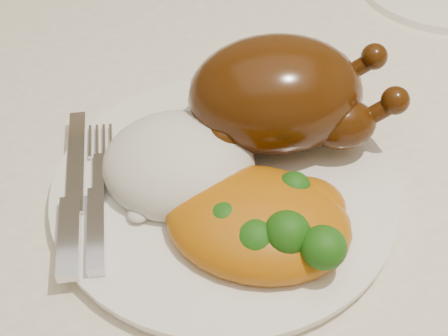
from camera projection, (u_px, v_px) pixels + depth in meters
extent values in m
cube|color=brown|center=(336.00, 83.00, 0.68)|extent=(1.60, 0.90, 0.04)
cube|color=white|center=(339.00, 66.00, 0.66)|extent=(1.72, 1.02, 0.01)
cylinder|color=white|center=(224.00, 189.00, 0.53)|extent=(0.31, 0.31, 0.01)
ellipsoid|color=#462407|center=(276.00, 94.00, 0.53)|extent=(0.15, 0.12, 0.10)
ellipsoid|color=#462407|center=(265.00, 78.00, 0.51)|extent=(0.07, 0.05, 0.04)
ellipsoid|color=#462407|center=(342.00, 124.00, 0.52)|extent=(0.06, 0.04, 0.04)
sphere|color=#462407|center=(395.00, 101.00, 0.51)|extent=(0.02, 0.02, 0.02)
ellipsoid|color=#462407|center=(326.00, 80.00, 0.57)|extent=(0.06, 0.04, 0.04)
sphere|color=#462407|center=(374.00, 57.00, 0.55)|extent=(0.02, 0.02, 0.02)
sphere|color=#462407|center=(223.00, 139.00, 0.52)|extent=(0.03, 0.03, 0.03)
sphere|color=#462407|center=(214.00, 87.00, 0.56)|extent=(0.03, 0.03, 0.03)
ellipsoid|color=white|center=(179.00, 164.00, 0.52)|extent=(0.14, 0.13, 0.07)
ellipsoid|color=#BE670C|center=(258.00, 222.00, 0.48)|extent=(0.17, 0.15, 0.05)
ellipsoid|color=#BE670C|center=(304.00, 207.00, 0.49)|extent=(0.07, 0.06, 0.03)
ellipsoid|color=#133D0A|center=(282.00, 235.00, 0.47)|extent=(0.03, 0.03, 0.03)
ellipsoid|color=#133D0A|center=(255.00, 243.00, 0.46)|extent=(0.04, 0.04, 0.04)
ellipsoid|color=#133D0A|center=(226.00, 220.00, 0.47)|extent=(0.03, 0.03, 0.03)
ellipsoid|color=#133D0A|center=(323.00, 248.00, 0.44)|extent=(0.03, 0.03, 0.03)
ellipsoid|color=#133D0A|center=(252.00, 249.00, 0.46)|extent=(0.03, 0.03, 0.02)
ellipsoid|color=#133D0A|center=(287.00, 235.00, 0.45)|extent=(0.04, 0.04, 0.04)
ellipsoid|color=#133D0A|center=(212.00, 169.00, 0.50)|extent=(0.02, 0.02, 0.02)
ellipsoid|color=#133D0A|center=(294.00, 186.00, 0.49)|extent=(0.03, 0.03, 0.02)
cube|color=silver|center=(76.00, 159.00, 0.54)|extent=(0.02, 0.12, 0.00)
cube|color=silver|center=(69.00, 237.00, 0.48)|extent=(0.02, 0.08, 0.01)
cube|color=silver|center=(96.00, 230.00, 0.48)|extent=(0.02, 0.08, 0.01)
cube|color=silver|center=(100.00, 157.00, 0.54)|extent=(0.02, 0.09, 0.00)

